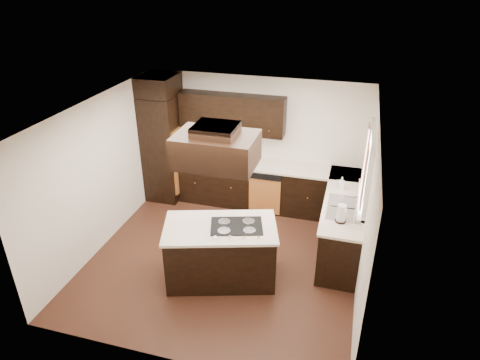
% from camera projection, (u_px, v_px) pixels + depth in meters
% --- Properties ---
extents(floor, '(4.20, 4.20, 0.02)m').
position_uv_depth(floor, '(224.00, 258.00, 7.03)').
color(floor, '#5A301F').
rests_on(floor, ground).
extents(ceiling, '(4.20, 4.20, 0.02)m').
position_uv_depth(ceiling, '(221.00, 110.00, 5.88)').
color(ceiling, white).
rests_on(ceiling, ground).
extents(wall_back, '(4.20, 0.02, 2.50)m').
position_uv_depth(wall_back, '(256.00, 140.00, 8.26)').
color(wall_back, white).
rests_on(wall_back, ground).
extents(wall_front, '(4.20, 0.02, 2.50)m').
position_uv_depth(wall_front, '(164.00, 280.00, 4.64)').
color(wall_front, white).
rests_on(wall_front, ground).
extents(wall_left, '(0.02, 4.20, 2.50)m').
position_uv_depth(wall_left, '(100.00, 174.00, 6.96)').
color(wall_left, white).
rests_on(wall_left, ground).
extents(wall_right, '(0.02, 4.20, 2.50)m').
position_uv_depth(wall_right, '(367.00, 210.00, 5.94)').
color(wall_right, white).
rests_on(wall_right, ground).
extents(oven_column, '(0.65, 0.75, 2.12)m').
position_uv_depth(oven_column, '(164.00, 148.00, 8.43)').
color(oven_column, black).
rests_on(oven_column, floor).
extents(wall_oven_face, '(0.05, 0.62, 0.78)m').
position_uv_depth(wall_oven_face, '(180.00, 147.00, 8.31)').
color(wall_oven_face, '#CF7836').
rests_on(wall_oven_face, oven_column).
extents(base_cabinets_back, '(2.93, 0.60, 0.88)m').
position_uv_depth(base_cabinets_back, '(253.00, 185.00, 8.35)').
color(base_cabinets_back, black).
rests_on(base_cabinets_back, floor).
extents(base_cabinets_right, '(0.60, 2.40, 0.88)m').
position_uv_depth(base_cabinets_right, '(342.00, 222.00, 7.16)').
color(base_cabinets_right, black).
rests_on(base_cabinets_right, floor).
extents(countertop_back, '(2.93, 0.63, 0.04)m').
position_uv_depth(countertop_back, '(254.00, 164.00, 8.13)').
color(countertop_back, '#F7E3CE').
rests_on(countertop_back, base_cabinets_back).
extents(countertop_right, '(0.63, 2.40, 0.04)m').
position_uv_depth(countertop_right, '(345.00, 198.00, 6.95)').
color(countertop_right, '#F7E3CE').
rests_on(countertop_right, base_cabinets_right).
extents(upper_cabinets, '(2.00, 0.34, 0.72)m').
position_uv_depth(upper_cabinets, '(232.00, 114.00, 7.95)').
color(upper_cabinets, black).
rests_on(upper_cabinets, wall_back).
extents(dishwasher_front, '(0.60, 0.05, 0.72)m').
position_uv_depth(dishwasher_front, '(265.00, 196.00, 8.05)').
color(dishwasher_front, '#CF7836').
rests_on(dishwasher_front, floor).
extents(window_frame, '(0.06, 1.32, 1.12)m').
position_uv_depth(window_frame, '(369.00, 168.00, 6.24)').
color(window_frame, white).
rests_on(window_frame, wall_right).
extents(window_pane, '(0.00, 1.20, 1.00)m').
position_uv_depth(window_pane, '(371.00, 168.00, 6.24)').
color(window_pane, white).
rests_on(window_pane, wall_right).
extents(curtain_left, '(0.02, 0.34, 0.90)m').
position_uv_depth(curtain_left, '(364.00, 177.00, 5.87)').
color(curtain_left, beige).
rests_on(curtain_left, wall_right).
extents(curtain_right, '(0.02, 0.34, 0.90)m').
position_uv_depth(curtain_right, '(365.00, 153.00, 6.59)').
color(curtain_right, beige).
rests_on(curtain_right, wall_right).
extents(sink_rim, '(0.52, 0.84, 0.01)m').
position_uv_depth(sink_rim, '(344.00, 208.00, 6.64)').
color(sink_rim, silver).
rests_on(sink_rim, countertop_right).
extents(island, '(1.76, 1.28, 0.88)m').
position_uv_depth(island, '(221.00, 253.00, 6.40)').
color(island, black).
rests_on(island, floor).
extents(island_top, '(1.83, 1.35, 0.04)m').
position_uv_depth(island_top, '(220.00, 228.00, 6.19)').
color(island_top, '#F7E3CE').
rests_on(island_top, island).
extents(cooktop, '(0.86, 0.69, 0.01)m').
position_uv_depth(cooktop, '(237.00, 226.00, 6.18)').
color(cooktop, black).
rests_on(cooktop, island_top).
extents(range_hood, '(1.05, 0.72, 0.42)m').
position_uv_depth(range_hood, '(216.00, 150.00, 5.54)').
color(range_hood, black).
rests_on(range_hood, ceiling).
extents(hood_duct, '(0.55, 0.50, 0.13)m').
position_uv_depth(hood_duct, '(216.00, 130.00, 5.42)').
color(hood_duct, black).
rests_on(hood_duct, ceiling).
extents(blender_base, '(0.15, 0.15, 0.10)m').
position_uv_depth(blender_base, '(213.00, 158.00, 8.21)').
color(blender_base, silver).
rests_on(blender_base, countertop_back).
extents(blender_pitcher, '(0.13, 0.13, 0.26)m').
position_uv_depth(blender_pitcher, '(213.00, 149.00, 8.13)').
color(blender_pitcher, silver).
rests_on(blender_pitcher, blender_base).
extents(spice_rack, '(0.34, 0.12, 0.28)m').
position_uv_depth(spice_rack, '(233.00, 156.00, 8.08)').
color(spice_rack, black).
rests_on(spice_rack, countertop_back).
extents(mixing_bowl, '(0.29, 0.29, 0.06)m').
position_uv_depth(mixing_bowl, '(190.00, 156.00, 8.36)').
color(mixing_bowl, white).
rests_on(mixing_bowl, countertop_back).
extents(soap_bottle, '(0.11, 0.11, 0.21)m').
position_uv_depth(soap_bottle, '(342.00, 183.00, 7.16)').
color(soap_bottle, white).
rests_on(soap_bottle, countertop_right).
extents(paper_towel, '(0.16, 0.16, 0.28)m').
position_uv_depth(paper_towel, '(341.00, 214.00, 6.23)').
color(paper_towel, white).
rests_on(paper_towel, countertop_right).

